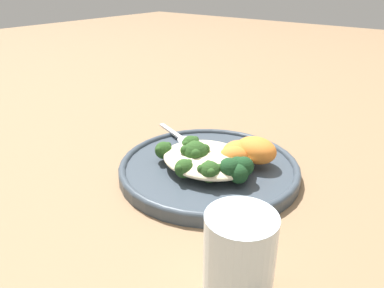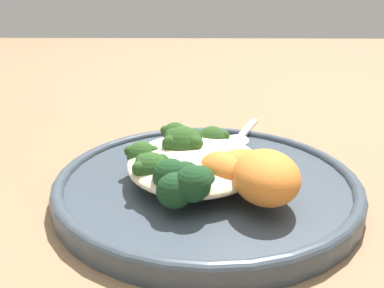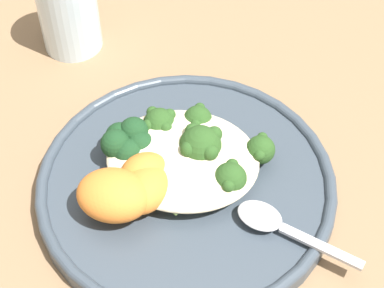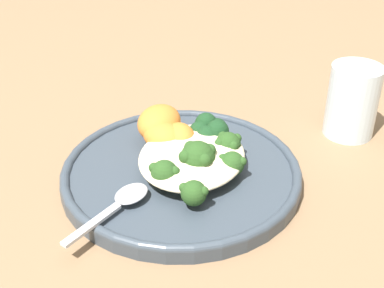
% 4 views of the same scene
% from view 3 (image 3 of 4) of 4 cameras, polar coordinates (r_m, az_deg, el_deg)
% --- Properties ---
extents(ground_plane, '(4.00, 4.00, 0.00)m').
position_cam_3_polar(ground_plane, '(0.64, -0.73, -5.08)').
color(ground_plane, '#846647').
extents(plate, '(0.30, 0.30, 0.02)m').
position_cam_3_polar(plate, '(0.64, -0.31, -3.57)').
color(plate, '#38424C').
rests_on(plate, ground_plane).
extents(quinoa_mound, '(0.15, 0.13, 0.03)m').
position_cam_3_polar(quinoa_mound, '(0.63, -0.84, -1.31)').
color(quinoa_mound, beige).
rests_on(quinoa_mound, plate).
extents(broccoli_stalk_0, '(0.08, 0.04, 0.03)m').
position_cam_3_polar(broccoli_stalk_0, '(0.61, 2.61, -3.23)').
color(broccoli_stalk_0, '#8EB25B').
rests_on(broccoli_stalk_0, plate).
extents(broccoli_stalk_1, '(0.11, 0.08, 0.03)m').
position_cam_3_polar(broccoli_stalk_1, '(0.63, 3.62, -1.53)').
color(broccoli_stalk_1, '#8EB25B').
rests_on(broccoli_stalk_1, plate).
extents(broccoli_stalk_2, '(0.06, 0.08, 0.04)m').
position_cam_3_polar(broccoli_stalk_2, '(0.62, 0.49, -0.51)').
color(broccoli_stalk_2, '#8EB25B').
rests_on(broccoli_stalk_2, plate).
extents(broccoli_stalk_3, '(0.04, 0.13, 0.03)m').
position_cam_3_polar(broccoli_stalk_3, '(0.64, -0.23, 0.15)').
color(broccoli_stalk_3, '#8EB25B').
rests_on(broccoli_stalk_3, plate).
extents(broccoli_stalk_4, '(0.06, 0.12, 0.03)m').
position_cam_3_polar(broccoli_stalk_4, '(0.64, -2.65, 0.32)').
color(broccoli_stalk_4, '#8EB25B').
rests_on(broccoli_stalk_4, plate).
extents(sweet_potato_chunk_0, '(0.06, 0.06, 0.03)m').
position_cam_3_polar(sweet_potato_chunk_0, '(0.61, -4.30, -2.49)').
color(sweet_potato_chunk_0, orange).
rests_on(sweet_potato_chunk_0, plate).
extents(sweet_potato_chunk_1, '(0.07, 0.06, 0.04)m').
position_cam_3_polar(sweet_potato_chunk_1, '(0.59, -6.97, -4.54)').
color(sweet_potato_chunk_1, orange).
rests_on(sweet_potato_chunk_1, plate).
extents(sweet_potato_chunk_2, '(0.06, 0.06, 0.03)m').
position_cam_3_polar(sweet_potato_chunk_2, '(0.60, -4.24, -3.99)').
color(sweet_potato_chunk_2, orange).
rests_on(sweet_potato_chunk_2, plate).
extents(kale_tuft, '(0.05, 0.05, 0.04)m').
position_cam_3_polar(kale_tuft, '(0.64, -5.75, 0.16)').
color(kale_tuft, '#193D1E').
rests_on(kale_tuft, plate).
extents(spoon, '(0.12, 0.06, 0.01)m').
position_cam_3_polar(spoon, '(0.60, 7.05, -6.85)').
color(spoon, silver).
rests_on(spoon, plate).
extents(water_glass, '(0.07, 0.07, 0.10)m').
position_cam_3_polar(water_glass, '(0.78, -10.96, 11.59)').
color(water_glass, silver).
rests_on(water_glass, ground_plane).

